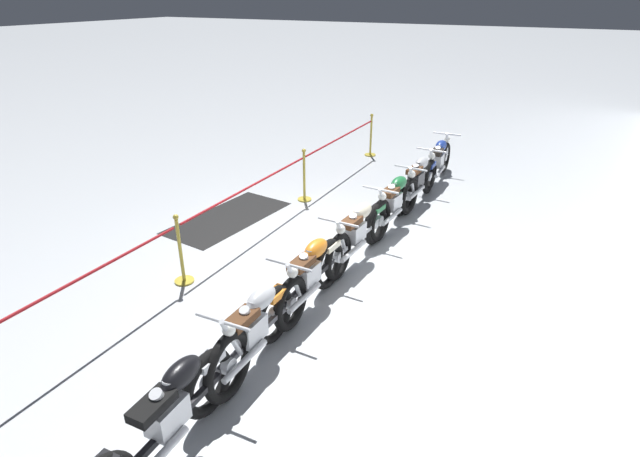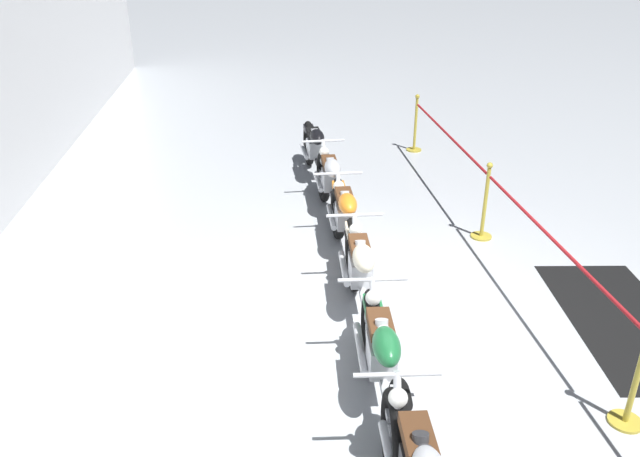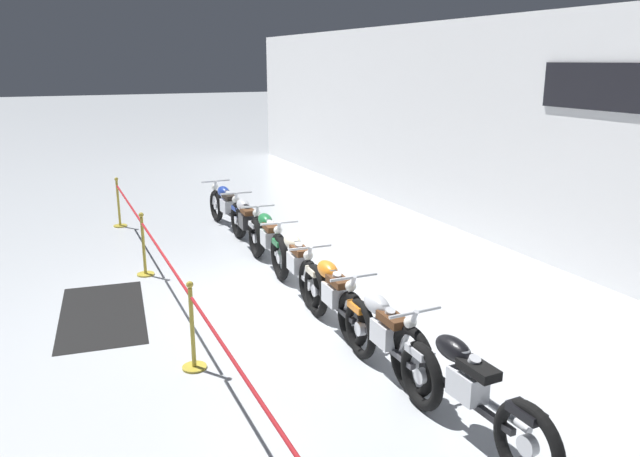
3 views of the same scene
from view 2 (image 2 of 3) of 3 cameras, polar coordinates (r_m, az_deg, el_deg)
The scene contains 11 objects.
ground_plane at distance 6.80m, azimuth 7.90°, elevation -7.69°, with size 120.00×120.00×0.00m, color #B2B7BC.
motorcycle_green_2 at distance 5.30m, azimuth 5.66°, elevation -12.29°, with size 2.12×0.62×0.93m.
motorcycle_cream_3 at distance 6.47m, azimuth 3.73°, elevation -4.48°, with size 2.41×0.62×0.94m.
motorcycle_orange_4 at distance 7.68m, azimuth 2.33°, elevation 0.65°, with size 2.33×0.62×0.93m.
motorcycle_silver_5 at distance 8.85m, azimuth 0.99°, elevation 4.04°, with size 2.24×0.62×0.93m.
motorcycle_black_6 at distance 10.08m, azimuth -0.42°, elevation 6.92°, with size 2.41×0.62×0.96m.
stanchion_far_left at distance 5.91m, azimuth 25.15°, elevation -7.27°, with size 10.66×0.28×1.05m.
stanchion_mid_left at distance 5.79m, azimuth 26.77°, elevation -12.94°, with size 0.28×0.28×1.05m.
stanchion_mid_right at distance 8.47m, azimuth 14.76°, elevation 1.40°, with size 0.28×0.28×1.05m.
stanchion_far_right at distance 11.76m, azimuth 8.69°, elevation 8.73°, with size 0.28×0.28×1.05m.
floor_banner at distance 7.35m, azimuth 26.00°, elevation -7.58°, with size 2.38×1.12×0.01m, color black.
Camera 2 is at (-5.50, 1.54, 3.70)m, focal length 35.00 mm.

